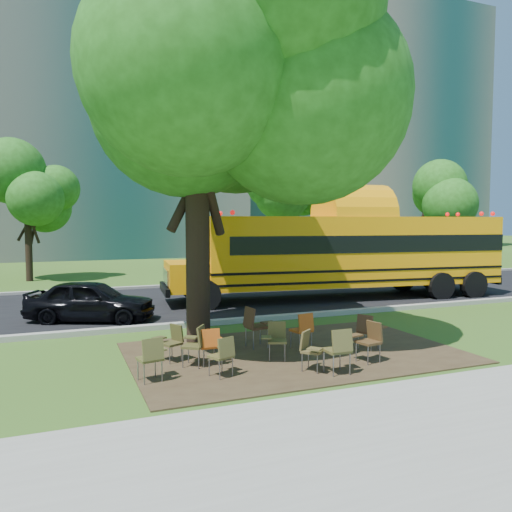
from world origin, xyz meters
name	(u,v)px	position (x,y,z in m)	size (l,w,h in m)	color
ground	(243,352)	(0.00, 0.00, 0.00)	(160.00, 160.00, 0.00)	#37551A
sidewalk	(381,447)	(0.00, -5.00, 0.02)	(60.00, 4.00, 0.04)	gray
dirt_patch	(294,352)	(1.00, -0.50, 0.01)	(7.00, 4.50, 0.03)	#382819
asphalt_road	(174,303)	(0.00, 7.00, 0.02)	(80.00, 8.00, 0.04)	black
kerb_near	(205,323)	(0.00, 3.00, 0.07)	(80.00, 0.25, 0.14)	gray
kerb_far	(153,287)	(0.00, 11.10, 0.07)	(80.00, 0.25, 0.14)	gray
building_right	(329,132)	(24.00, 38.00, 12.50)	(30.00, 16.00, 25.00)	slate
bg_tree_2	(27,193)	(-5.00, 16.00, 4.21)	(4.80, 4.80, 6.62)	black
bg_tree_3	(293,180)	(8.00, 14.00, 5.03)	(5.60, 5.60, 7.84)	black
bg_tree_4	(426,195)	(16.00, 13.00, 4.34)	(5.00, 5.00, 6.85)	black
main_tree	(197,92)	(-0.69, 1.19, 5.82)	(7.06, 7.06, 9.36)	black
school_bus	(350,251)	(6.34, 5.75, 1.75)	(12.59, 4.04, 3.03)	orange
chair_0	(152,355)	(-2.23, -1.37, 0.51)	(0.56, 0.57, 0.83)	brown
chair_1	(211,342)	(-0.97, -0.77, 0.48)	(0.50, 0.45, 0.77)	#C75415
chair_2	(223,352)	(-0.97, -1.57, 0.48)	(0.53, 0.60, 0.77)	brown
chair_3	(276,337)	(0.40, -0.85, 0.49)	(0.64, 0.51, 0.80)	brown
chair_4	(340,346)	(1.08, -2.23, 0.55)	(0.58, 0.52, 0.89)	#4F4922
chair_5	(310,347)	(0.67, -1.84, 0.49)	(0.53, 0.67, 0.79)	brown
chair_6	(369,337)	(2.07, -1.73, 0.52)	(0.58, 0.57, 0.84)	#4A331A
chair_7	(368,328)	(2.60, -0.93, 0.50)	(0.66, 0.55, 0.82)	#462B19
chair_8	(196,342)	(-1.25, -0.73, 0.51)	(0.56, 0.70, 0.83)	#46411E
chair_9	(172,339)	(-1.62, -0.19, 0.47)	(0.62, 0.52, 0.77)	#423D1C
chair_10	(255,323)	(0.35, 0.16, 0.58)	(0.61, 0.63, 0.95)	#412817
chair_11	(304,327)	(1.30, -0.34, 0.52)	(0.57, 0.58, 0.84)	#B14C12
black_car	(91,301)	(-2.89, 4.68, 0.61)	(1.44, 3.57, 1.22)	black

